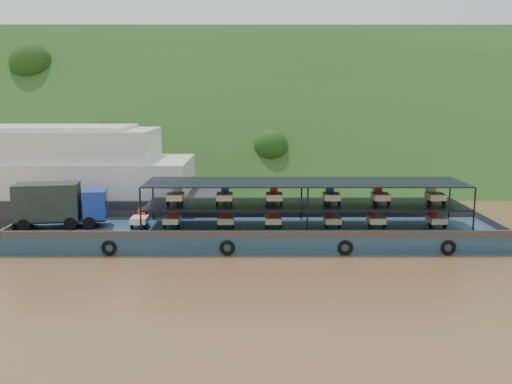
{
  "coord_description": "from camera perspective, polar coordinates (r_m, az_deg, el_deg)",
  "views": [
    {
      "loc": [
        -2.19,
        -41.21,
        10.81
      ],
      "look_at": [
        -2.0,
        3.0,
        3.2
      ],
      "focal_mm": 40.0,
      "sensor_mm": 36.0,
      "label": 1
    }
  ],
  "objects": [
    {
      "name": "cargo_barge",
      "position": [
        41.98,
        -1.46,
        -3.59
      ],
      "size": [
        35.04,
        7.18,
        4.54
      ],
      "color": "#143349",
      "rests_on": "ground"
    },
    {
      "name": "ground",
      "position": [
        42.66,
        2.71,
        -4.92
      ],
      "size": [
        160.0,
        160.0,
        0.0
      ],
      "primitive_type": "plane",
      "color": "brown",
      "rests_on": "ground"
    },
    {
      "name": "hillside",
      "position": [
        78.0,
        1.36,
        1.8
      ],
      "size": [
        140.0,
        39.6,
        39.6
      ],
      "primitive_type": "cube",
      "rotation": [
        0.79,
        0.0,
        0.0
      ],
      "color": "#1F3C16",
      "rests_on": "ground"
    }
  ]
}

